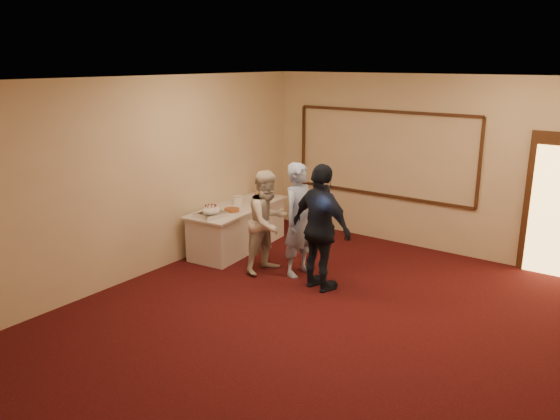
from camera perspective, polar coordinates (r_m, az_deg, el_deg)
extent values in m
plane|color=black|center=(7.14, 3.73, -11.41)|extent=(7.00, 7.00, 0.00)
cube|color=beige|center=(9.68, 15.05, 4.68)|extent=(6.00, 0.04, 3.00)
cube|color=beige|center=(4.23, -22.49, -9.85)|extent=(6.00, 0.04, 3.00)
cube|color=beige|center=(8.53, -13.43, 3.37)|extent=(0.04, 7.00, 3.00)
cube|color=white|center=(6.38, 4.21, 13.41)|extent=(6.00, 7.00, 0.04)
cube|color=#381910|center=(10.09, 10.50, 1.60)|extent=(3.40, 0.04, 0.05)
cube|color=#381910|center=(9.85, 10.93, 10.10)|extent=(3.40, 0.04, 0.05)
cube|color=#381910|center=(10.77, 2.47, 6.78)|extent=(0.05, 0.04, 1.50)
cube|color=#381910|center=(9.36, 20.16, 4.53)|extent=(0.05, 0.04, 1.50)
cube|color=#FFBF66|center=(9.20, 27.20, -0.27)|extent=(0.85, 0.02, 2.00)
cube|color=silver|center=(9.60, -4.40, -1.88)|extent=(0.93, 2.06, 0.74)
cube|color=silver|center=(9.49, -4.45, 0.34)|extent=(1.03, 2.18, 0.03)
cube|color=silver|center=(8.88, -7.21, -0.57)|extent=(0.41, 0.50, 0.04)
ellipsoid|color=white|center=(8.86, -7.23, -0.04)|extent=(0.30, 0.30, 0.13)
cube|color=silver|center=(8.91, -6.15, -0.34)|extent=(0.12, 0.31, 0.01)
cylinder|color=#E74687|center=(10.19, -1.93, 2.59)|extent=(0.02, 0.02, 0.37)
cylinder|color=#E74687|center=(10.23, -1.92, 1.61)|extent=(0.28, 0.28, 0.01)
cylinder|color=#E74687|center=(10.19, -1.92, 2.42)|extent=(0.21, 0.21, 0.01)
cylinder|color=#E74687|center=(10.16, -1.93, 3.23)|extent=(0.15, 0.15, 0.01)
cylinder|color=white|center=(9.57, -4.42, 1.01)|extent=(0.17, 0.17, 0.14)
cylinder|color=white|center=(9.56, -4.43, 1.45)|extent=(0.18, 0.18, 0.01)
cylinder|color=white|center=(9.63, -1.95, 1.13)|extent=(0.17, 0.17, 0.14)
cylinder|color=white|center=(9.62, -1.95, 1.55)|extent=(0.18, 0.18, 0.01)
cylinder|color=white|center=(9.11, -5.07, -0.18)|extent=(0.29, 0.29, 0.01)
cylinder|color=brown|center=(9.11, -5.07, 0.00)|extent=(0.25, 0.25, 0.05)
imported|color=#8DA8D7|center=(8.27, 2.08, -1.04)|extent=(0.49, 0.68, 1.75)
imported|color=beige|center=(8.42, -1.27, -1.24)|extent=(0.70, 0.85, 1.61)
imported|color=black|center=(7.74, 4.33, -1.90)|extent=(1.16, 0.69, 1.84)
cube|color=white|center=(7.47, 4.72, 0.88)|extent=(0.07, 0.05, 0.05)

